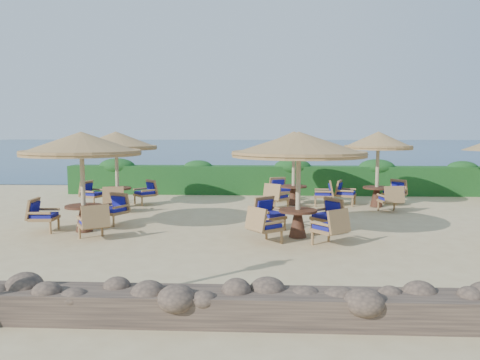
{
  "coord_description": "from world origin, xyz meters",
  "views": [
    {
      "loc": [
        -0.75,
        -12.49,
        2.67
      ],
      "look_at": [
        -1.39,
        0.53,
        1.3
      ],
      "focal_mm": 35.0,
      "sensor_mm": 36.0,
      "label": 1
    }
  ],
  "objects_px": {
    "cafe_set_4": "(294,154)",
    "cafe_set_5": "(378,156)",
    "cafe_set_3": "(116,153)",
    "cafe_set_0": "(82,157)",
    "cafe_set_1": "(299,160)"
  },
  "relations": [
    {
      "from": "cafe_set_3",
      "to": "cafe_set_4",
      "type": "distance_m",
      "value": 6.23
    },
    {
      "from": "cafe_set_1",
      "to": "cafe_set_3",
      "type": "distance_m",
      "value": 7.34
    },
    {
      "from": "cafe_set_1",
      "to": "cafe_set_5",
      "type": "bearing_deg",
      "value": 57.51
    },
    {
      "from": "cafe_set_3",
      "to": "cafe_set_4",
      "type": "height_order",
      "value": "same"
    },
    {
      "from": "cafe_set_3",
      "to": "cafe_set_4",
      "type": "bearing_deg",
      "value": 8.0
    },
    {
      "from": "cafe_set_0",
      "to": "cafe_set_4",
      "type": "bearing_deg",
      "value": 39.19
    },
    {
      "from": "cafe_set_4",
      "to": "cafe_set_5",
      "type": "xyz_separation_m",
      "value": [
        2.91,
        -0.25,
        -0.06
      ]
    },
    {
      "from": "cafe_set_0",
      "to": "cafe_set_3",
      "type": "bearing_deg",
      "value": 94.67
    },
    {
      "from": "cafe_set_1",
      "to": "cafe_set_5",
      "type": "relative_size",
      "value": 1.24
    },
    {
      "from": "cafe_set_1",
      "to": "cafe_set_4",
      "type": "height_order",
      "value": "same"
    },
    {
      "from": "cafe_set_0",
      "to": "cafe_set_4",
      "type": "height_order",
      "value": "same"
    },
    {
      "from": "cafe_set_4",
      "to": "cafe_set_5",
      "type": "height_order",
      "value": "same"
    },
    {
      "from": "cafe_set_0",
      "to": "cafe_set_4",
      "type": "xyz_separation_m",
      "value": [
        5.85,
        4.77,
        -0.12
      ]
    },
    {
      "from": "cafe_set_4",
      "to": "cafe_set_5",
      "type": "relative_size",
      "value": 1.01
    },
    {
      "from": "cafe_set_3",
      "to": "cafe_set_0",
      "type": "bearing_deg",
      "value": -85.33
    }
  ]
}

